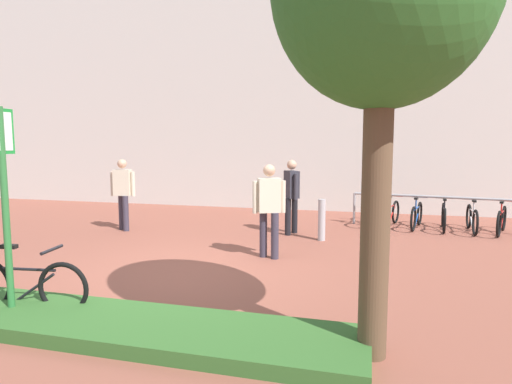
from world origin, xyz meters
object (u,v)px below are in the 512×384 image
bike_rack_cluster (430,215)px  person_suited_navy (291,192)px  parking_sign_post (4,183)px  bike_at_sign (25,285)px  person_casual_tan (269,205)px  person_shirt_white (123,190)px  bollard_steel (322,220)px

bike_rack_cluster → person_suited_navy: bearing=-155.3°
parking_sign_post → person_suited_navy: size_ratio=1.46×
bike_at_sign → person_casual_tan: 4.09m
bike_rack_cluster → person_suited_navy: person_suited_navy is taller
parking_sign_post → bike_rack_cluster: (5.54, 7.19, -1.29)m
parking_sign_post → person_shirt_white: (-1.66, 5.14, -0.66)m
person_shirt_white → person_casual_tan: size_ratio=1.00×
bollard_steel → person_shirt_white: (-4.76, -0.09, 0.53)m
bollard_steel → person_suited_navy: (-0.75, 0.49, 0.53)m
person_suited_navy → bike_at_sign: bearing=-113.3°
parking_sign_post → bike_rack_cluster: parking_sign_post is taller
person_suited_navy → parking_sign_post: bearing=-112.3°
bollard_steel → person_casual_tan: size_ratio=0.52×
bike_rack_cluster → person_casual_tan: size_ratio=2.17×
bike_rack_cluster → person_casual_tan: 4.91m
parking_sign_post → person_shirt_white: size_ratio=1.46×
person_shirt_white → person_casual_tan: bearing=-22.0°
person_casual_tan → person_suited_navy: bearing=89.5°
parking_sign_post → person_casual_tan: (2.33, 3.53, -0.66)m
bike_rack_cluster → bollard_steel: size_ratio=4.14×
parking_sign_post → bike_at_sign: bearing=92.5°
parking_sign_post → bike_rack_cluster: size_ratio=0.67×
person_suited_navy → person_casual_tan: bearing=-90.5°
bike_rack_cluster → bike_at_sign: bearing=-128.6°
bollard_steel → bike_at_sign: bearing=-121.9°
bike_at_sign → bike_rack_cluster: bearing=51.4°
person_suited_navy → person_shirt_white: same height
parking_sign_post → bollard_steel: size_ratio=2.79×
bollard_steel → bike_rack_cluster: bearing=38.8°
bike_at_sign → person_shirt_white: person_shirt_white is taller
parking_sign_post → person_casual_tan: 4.28m
bike_rack_cluster → person_shirt_white: (-7.19, -2.05, 0.64)m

